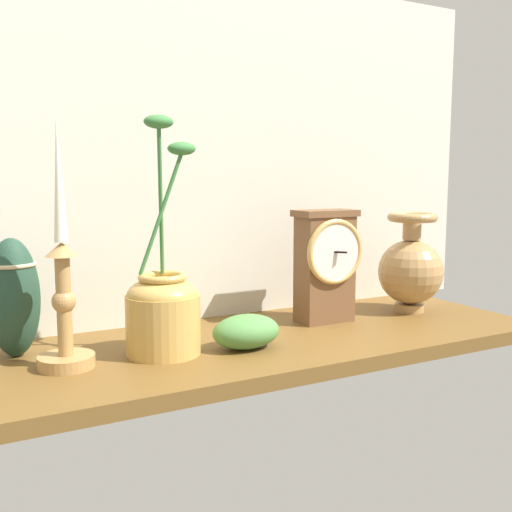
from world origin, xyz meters
TOP-DOWN VIEW (x-y plane):
  - ground_plane at (0.00, 0.00)cm, footprint 100.00×36.00cm
  - back_wall at (0.00, 18.50)cm, footprint 120.00×2.00cm
  - mantel_clock at (15.52, 3.93)cm, footprint 12.03×8.48cm
  - candlestick_tall_left at (-32.89, -1.05)cm, footprint 8.06×8.06cm
  - brass_vase_bulbous at (35.60, 3.05)cm, footprint 12.98×12.98cm
  - brass_vase_jar at (-18.30, -1.27)cm, footprint 11.43×11.43cm
  - tall_ceramic_vase at (-38.52, 8.22)cm, footprint 7.77×7.77cm
  - ivy_sprig at (-5.80, -4.73)cm, footprint 11.18×7.83cm

SIDE VIEW (x-z plane):
  - ground_plane at x=0.00cm, z-range -2.40..0.00cm
  - ivy_sprig at x=-5.80cm, z-range 0.00..5.46cm
  - brass_vase_jar at x=-18.30cm, z-range -10.74..25.14cm
  - brass_vase_bulbous at x=35.60cm, z-range -1.07..18.88cm
  - tall_ceramic_vase at x=-38.52cm, z-range 0.14..18.24cm
  - candlestick_tall_left at x=-32.89cm, z-range -7.08..28.72cm
  - mantel_clock at x=15.52cm, z-range 0.55..21.56cm
  - back_wall at x=0.00cm, z-range 0.00..65.00cm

